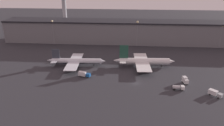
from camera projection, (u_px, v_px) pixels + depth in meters
ground at (136, 83)px, 124.93m from camera, size 600.00×600.00×0.00m
terminal_building at (134, 32)px, 198.11m from camera, size 236.16×22.65×20.12m
airplane_0 at (76, 61)px, 148.68m from camera, size 40.57×32.61×11.69m
airplane_1 at (144, 61)px, 146.87m from camera, size 41.68×34.53×14.99m
service_vehicle_0 at (179, 87)px, 117.03m from camera, size 6.31×2.91×2.64m
service_vehicle_1 at (84, 74)px, 132.33m from camera, size 7.81×4.11×3.23m
service_vehicle_2 at (215, 93)px, 111.04m from camera, size 6.59×6.60×3.00m
service_vehicle_3 at (185, 80)px, 124.18m from camera, size 3.06×4.91×3.82m
lamp_post_0 at (53, 29)px, 192.57m from camera, size 1.80×1.80×21.47m
lamp_post_1 at (137, 30)px, 187.02m from camera, size 1.80×1.80×22.00m
lamp_post_2 at (221, 33)px, 182.31m from camera, size 1.80×1.80×19.91m
control_tower at (64, 8)px, 234.99m from camera, size 9.00×9.00×42.89m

